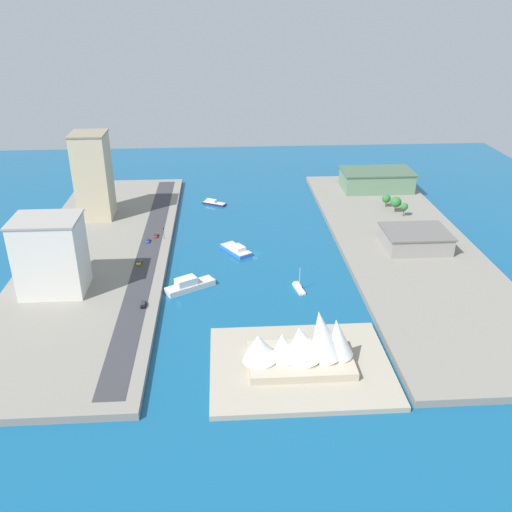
% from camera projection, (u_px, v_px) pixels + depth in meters
% --- Properties ---
extents(ground_plane, '(440.00, 440.00, 0.00)m').
position_uv_depth(ground_plane, '(255.00, 254.00, 282.49)').
color(ground_plane, '#145684').
extents(quay_west, '(70.00, 240.00, 2.95)m').
position_uv_depth(quay_west, '(406.00, 247.00, 286.42)').
color(quay_west, gray).
rests_on(quay_west, ground_plane).
extents(quay_east, '(70.00, 240.00, 2.95)m').
position_uv_depth(quay_east, '(99.00, 255.00, 277.29)').
color(quay_east, gray).
rests_on(quay_east, ground_plane).
extents(peninsula_point, '(64.09, 50.08, 2.00)m').
position_uv_depth(peninsula_point, '(300.00, 366.00, 195.50)').
color(peninsula_point, '#A89E89').
rests_on(peninsula_point, ground_plane).
extents(road_strip, '(10.58, 228.00, 0.15)m').
position_uv_depth(road_strip, '(149.00, 251.00, 278.05)').
color(road_strip, '#38383D').
rests_on(road_strip, quay_east).
extents(ferry_white_commuter, '(23.67, 17.07, 6.19)m').
position_uv_depth(ferry_white_commuter, '(190.00, 285.00, 247.55)').
color(ferry_white_commuter, silver).
rests_on(ferry_white_commuter, ground_plane).
extents(catamaran_blue, '(16.81, 20.43, 4.07)m').
position_uv_depth(catamaran_blue, '(236.00, 249.00, 283.88)').
color(catamaran_blue, blue).
rests_on(catamaran_blue, ground_plane).
extents(patrol_launch_navy, '(15.48, 11.25, 3.11)m').
position_uv_depth(patrol_launch_navy, '(214.00, 203.00, 348.25)').
color(patrol_launch_navy, '#1E284C').
rests_on(patrol_launch_navy, ground_plane).
extents(sailboat_small_white, '(4.87, 11.73, 11.52)m').
position_uv_depth(sailboat_small_white, '(299.00, 288.00, 247.93)').
color(sailboat_small_white, white).
rests_on(sailboat_small_white, ground_plane).
extents(office_block_beige, '(19.44, 20.87, 49.04)m').
position_uv_depth(office_block_beige, '(93.00, 176.00, 311.69)').
color(office_block_beige, '#C6B793').
rests_on(office_block_beige, quay_east).
extents(carpark_squat_concrete, '(32.82, 26.43, 9.37)m').
position_uv_depth(carpark_squat_concrete, '(415.00, 239.00, 280.38)').
color(carpark_squat_concrete, gray).
rests_on(carpark_squat_concrete, quay_west).
extents(hotel_broad_white, '(28.05, 21.92, 33.91)m').
position_uv_depth(hotel_broad_white, '(51.00, 255.00, 234.58)').
color(hotel_broad_white, silver).
rests_on(hotel_broad_white, quay_east).
extents(terminal_long_green, '(46.72, 27.42, 12.89)m').
position_uv_depth(terminal_long_green, '(376.00, 180.00, 364.14)').
color(terminal_long_green, slate).
rests_on(terminal_long_green, quay_west).
extents(suv_black, '(2.21, 5.18, 1.57)m').
position_uv_depth(suv_black, '(143.00, 304.00, 228.84)').
color(suv_black, black).
rests_on(suv_black, road_strip).
extents(hatchback_blue, '(1.97, 4.43, 1.53)m').
position_uv_depth(hatchback_blue, '(148.00, 241.00, 288.09)').
color(hatchback_blue, black).
rests_on(hatchback_blue, road_strip).
extents(pickup_red, '(1.92, 4.78, 1.50)m').
position_uv_depth(pickup_red, '(156.00, 235.00, 294.38)').
color(pickup_red, black).
rests_on(pickup_red, road_strip).
extents(taxi_yellow_cab, '(2.09, 4.60, 1.56)m').
position_uv_depth(taxi_yellow_cab, '(139.00, 262.00, 264.81)').
color(taxi_yellow_cab, black).
rests_on(taxi_yellow_cab, road_strip).
extents(traffic_light_waterfront, '(0.36, 0.36, 6.50)m').
position_uv_depth(traffic_light_waterfront, '(164.00, 231.00, 290.28)').
color(traffic_light_waterfront, black).
rests_on(traffic_light_waterfront, quay_east).
extents(opera_landmark, '(40.16, 22.25, 22.57)m').
position_uv_depth(opera_landmark, '(303.00, 345.00, 191.61)').
color(opera_landmark, '#BCAD93').
rests_on(opera_landmark, peninsula_point).
extents(park_tree_cluster, '(10.81, 21.02, 9.46)m').
position_uv_depth(park_tree_cluster, '(394.00, 202.00, 327.22)').
color(park_tree_cluster, brown).
rests_on(park_tree_cluster, quay_west).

